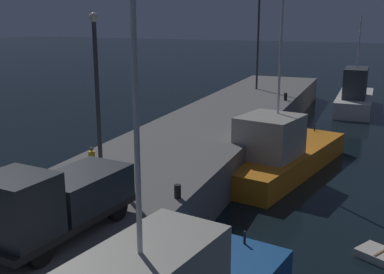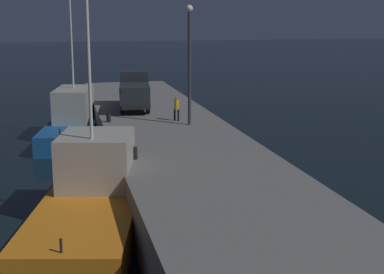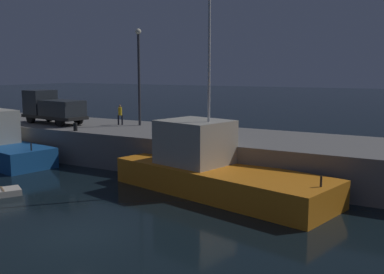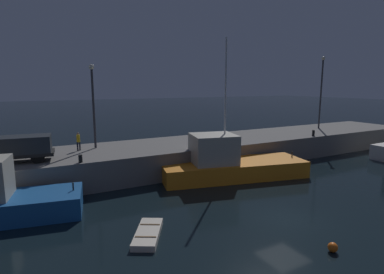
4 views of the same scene
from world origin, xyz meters
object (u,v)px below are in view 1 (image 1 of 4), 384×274
object	(u,v)px
dockworker	(92,162)
lamp_post_west	(97,80)
bollard_west	(178,191)
utility_truck	(56,201)
bollard_central	(286,97)
lamp_post_east	(258,36)
fishing_boat_white	(355,96)
bollard_east	(236,135)
fishing_boat_blue	(278,153)

from	to	relation	value
dockworker	lamp_post_west	bearing A→B (deg)	18.98
dockworker	bollard_west	bearing A→B (deg)	-96.87
utility_truck	bollard_central	size ratio (longest dim) A/B	9.38
lamp_post_west	dockworker	world-z (taller)	lamp_post_west
lamp_post_west	lamp_post_east	xyz separation A→B (m)	(28.11, -0.66, 0.92)
fishing_boat_white	dockworker	distance (m)	35.15
fishing_boat_white	bollard_east	bearing A→B (deg)	167.52
lamp_post_west	dockworker	size ratio (longest dim) A/B	4.67
utility_truck	dockworker	world-z (taller)	utility_truck
lamp_post_east	utility_truck	bearing A→B (deg)	-176.92
fishing_boat_blue	fishing_boat_white	xyz separation A→B (m)	(22.62, -3.31, 0.27)
fishing_boat_blue	dockworker	bearing A→B (deg)	151.46
lamp_post_east	bollard_central	distance (m)	8.45
lamp_post_west	utility_truck	world-z (taller)	lamp_post_west
bollard_central	utility_truck	bearing A→B (deg)	175.89
dockworker	utility_truck	bearing A→B (deg)	-158.86
bollard_central	lamp_post_west	bearing A→B (deg)	168.38
dockworker	bollard_central	distance (m)	24.33
bollard_west	bollard_east	size ratio (longest dim) A/B	0.95
fishing_boat_white	bollard_east	distance (m)	25.24
fishing_boat_blue	lamp_post_west	size ratio (longest dim) A/B	1.79
bollard_east	bollard_central	bearing A→B (deg)	-0.59
fishing_boat_white	bollard_central	world-z (taller)	fishing_boat_white
bollard_east	fishing_boat_white	bearing A→B (deg)	-12.48
lamp_post_west	bollard_west	distance (m)	6.60
lamp_post_west	dockworker	distance (m)	3.76
utility_truck	dockworker	xyz separation A→B (m)	(5.20, 2.01, -0.40)
lamp_post_east	bollard_west	xyz separation A→B (m)	(-30.12, -4.18, -4.94)
fishing_boat_white	utility_truck	bearing A→B (deg)	169.28
lamp_post_east	utility_truck	size ratio (longest dim) A/B	1.50
lamp_post_west	bollard_central	bearing A→B (deg)	-11.62
fishing_boat_white	bollard_east	world-z (taller)	fishing_boat_white
lamp_post_west	utility_truck	bearing A→B (deg)	-159.33
dockworker	bollard_east	xyz separation A→B (m)	(9.21, -3.95, -0.59)
fishing_boat_white	lamp_post_west	bearing A→B (deg)	162.95
dockworker	bollard_west	distance (m)	4.40
bollard_west	lamp_post_east	bearing A→B (deg)	7.90
fishing_boat_white	bollard_west	world-z (taller)	fishing_boat_white
fishing_boat_blue	fishing_boat_white	world-z (taller)	fishing_boat_blue
lamp_post_west	bollard_east	bearing A→B (deg)	-30.09
lamp_post_west	bollard_east	world-z (taller)	lamp_post_west
fishing_boat_blue	lamp_post_west	distance (m)	12.94
fishing_boat_blue	fishing_boat_white	bearing A→B (deg)	-8.32
lamp_post_east	bollard_west	world-z (taller)	lamp_post_east
bollard_east	fishing_boat_blue	bearing A→B (deg)	-46.91
dockworker	bollard_west	size ratio (longest dim) A/B	2.77
fishing_boat_blue	bollard_west	world-z (taller)	fishing_boat_blue
bollard_west	lamp_post_west	bearing A→B (deg)	67.38
lamp_post_west	bollard_east	size ratio (longest dim) A/B	12.35
fishing_boat_white	lamp_post_west	xyz separation A→B (m)	(-32.33, 9.92, 5.15)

